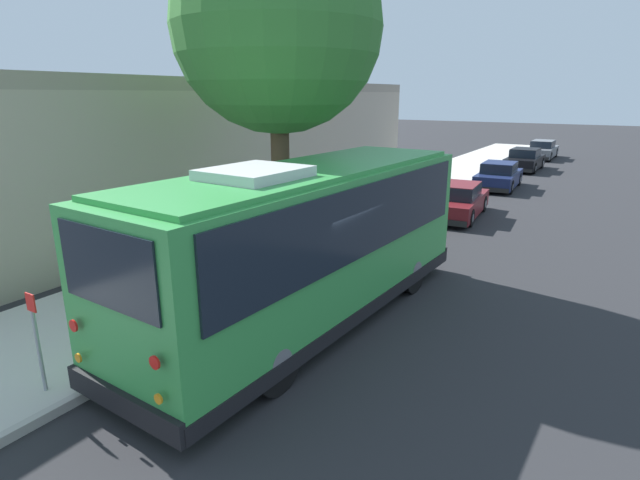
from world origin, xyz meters
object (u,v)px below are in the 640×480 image
Objects in this scene: shuttle_bus at (310,237)px; parked_sedan_navy at (499,176)px; sign_post_far at (143,304)px; parked_sedan_black at (525,160)px; parked_sedan_maroon at (458,201)px; parked_sedan_gray at (542,150)px; sign_post_near at (38,342)px; fire_hydrant at (383,213)px; street_tree at (280,12)px.

shuttle_bus is 2.11× the size of parked_sedan_navy.
sign_post_far reaches higher than parked_sedan_navy.
parked_sedan_navy is 0.97× the size of parked_sedan_black.
sign_post_far is (-27.43, 1.63, 0.25)m from parked_sedan_black.
parked_sedan_maroon is 1.03× the size of parked_sedan_navy.
shuttle_bus is 31.59m from parked_sedan_gray.
parked_sedan_navy is at bearing 3.43° from shuttle_bus.
sign_post_near is at bearing 180.00° from sign_post_far.
sign_post_far is (-13.17, 1.79, 0.28)m from parked_sedan_maroon.
sign_post_far reaches higher than fire_hydrant.
parked_sedan_gray is (31.57, 0.29, -1.18)m from shuttle_bus.
fire_hydrant is (-3.12, 1.67, -0.05)m from parked_sedan_maroon.
shuttle_bus is 7.78m from fire_hydrant.
shuttle_bus is at bearing -179.57° from parked_sedan_gray.
shuttle_bus is 24.86m from parked_sedan_black.
street_tree reaches higher than parked_sedan_navy.
sign_post_far is (-5.11, -0.50, -5.53)m from street_tree.
sign_post_near is at bearing 179.42° from fire_hydrant.
fire_hydrant is at bearing 16.37° from shuttle_bus.
parked_sedan_navy is 5.29× the size of fire_hydrant.
street_tree is at bearing 46.82° from shuttle_bus.
parked_sedan_gray is at bearing -4.21° from street_tree.
parked_sedan_black reaches higher than parked_sedan_gray.
parked_sedan_black is at bearing -4.09° from parked_sedan_maroon.
parked_sedan_gray is 5.76× the size of fire_hydrant.
parked_sedan_maroon is 14.25m from parked_sedan_black.
parked_sedan_gray is at bearing -2.60° from sign_post_near.
sign_post_far is 10.06m from fire_hydrant.
sign_post_far is at bearing 177.15° from parked_sedan_gray.
shuttle_bus is at bearing -36.70° from sign_post_far.
sign_post_far is (-2.60, 1.93, -0.92)m from shuttle_bus.
sign_post_near is at bearing 176.99° from parked_sedan_black.
parked_sedan_black is 0.95× the size of parked_sedan_gray.
street_tree reaches higher than parked_sedan_black.
sign_post_near is (-36.08, 1.64, 0.36)m from parked_sedan_gray.
street_tree is at bearing 175.68° from parked_sedan_gray.
parked_sedan_maroon is 2.78× the size of sign_post_near.
parked_sedan_navy is at bearing -4.85° from sign_post_far.
shuttle_bus reaches higher than parked_sedan_black.
parked_sedan_gray is at bearing -3.61° from fire_hydrant.
parked_sedan_navy is (17.60, 0.22, -1.19)m from shuttle_bus.
shuttle_bus is 11.18× the size of fire_hydrant.
shuttle_bus is 4.98m from sign_post_near.
parked_sedan_gray is at bearing 0.07° from parked_sedan_black.
sign_post_near is 1.97× the size of fire_hydrant.
street_tree is at bearing 159.42° from parked_sedan_maroon.
street_tree is (-22.32, 2.13, 5.78)m from parked_sedan_black.
parked_sedan_black is at bearing -4.96° from fire_hydrant.
parked_sedan_black is 17.44m from fire_hydrant.
parked_sedan_navy is 0.47× the size of street_tree.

